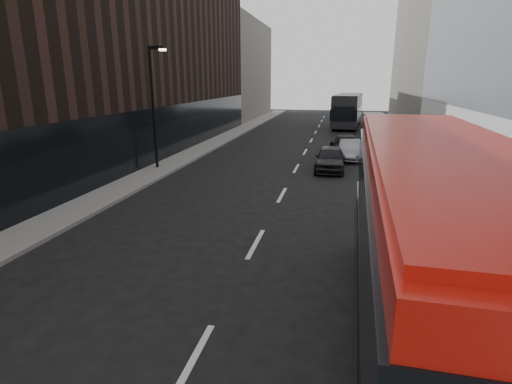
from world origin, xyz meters
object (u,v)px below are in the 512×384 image
Objects in this scene: grey_bus at (348,110)px; car_b at (350,150)px; red_bus at (430,246)px; car_c at (346,146)px; street_lamp at (154,100)px; car_a at (330,158)px.

car_b is (0.06, -19.60, -1.33)m from grey_bus.
red_bus is 22.27m from car_c.
car_c is at bearing 104.46° from car_b.
street_lamp reaches higher than car_c.
grey_bus is 18.20m from car_c.
car_b is 1.47m from car_c.
grey_bus is (11.43, 25.36, -2.19)m from street_lamp.
grey_bus is (-1.08, 40.32, -0.42)m from red_bus.
red_bus is at bearing -83.61° from grey_bus.
street_lamp reaches higher than car_b.
red_bus is 2.23× the size of car_c.
street_lamp is 1.73× the size of car_b.
grey_bus is at bearing 65.74° from street_lamp.
car_c is at bearing 32.65° from street_lamp.
car_a reaches higher than car_b.
grey_bus is 2.89× the size of car_b.
grey_bus is at bearing 81.60° from car_c.
grey_bus is 2.73× the size of car_a.
grey_bus is 2.40× the size of car_c.
car_c is at bearing -85.73° from grey_bus.
car_c is (11.24, 7.20, -3.47)m from street_lamp.
car_a is 3.95m from car_b.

